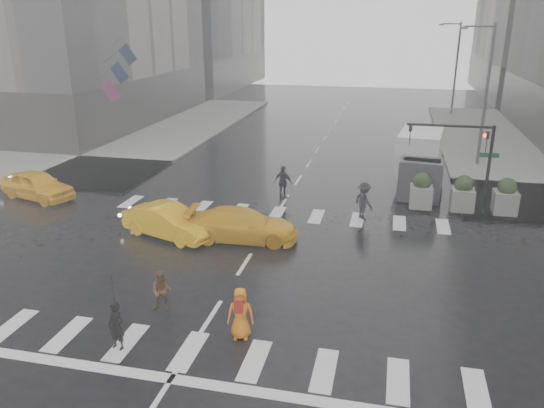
% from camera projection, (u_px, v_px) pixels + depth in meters
% --- Properties ---
extents(ground, '(120.00, 120.00, 0.00)m').
position_uv_depth(ground, '(244.00, 264.00, 21.06)').
color(ground, black).
rests_on(ground, ground).
extents(sidewalk_nw, '(35.00, 35.00, 0.15)m').
position_uv_depth(sidewalk_nw, '(65.00, 143.00, 41.27)').
color(sidewalk_nw, gray).
rests_on(sidewalk_nw, ground).
extents(road_markings, '(18.00, 48.00, 0.01)m').
position_uv_depth(road_markings, '(244.00, 264.00, 21.06)').
color(road_markings, silver).
rests_on(road_markings, ground).
extents(traffic_signal_pole, '(4.45, 0.42, 4.50)m').
position_uv_depth(traffic_signal_pole, '(469.00, 151.00, 25.46)').
color(traffic_signal_pole, black).
rests_on(traffic_signal_pole, ground).
extents(street_lamp_near, '(2.15, 0.22, 9.00)m').
position_uv_depth(street_lamp_near, '(485.00, 90.00, 33.69)').
color(street_lamp_near, '#59595B').
rests_on(street_lamp_near, ground).
extents(street_lamp_far, '(2.15, 0.22, 9.00)m').
position_uv_depth(street_lamp_far, '(455.00, 65.00, 52.08)').
color(street_lamp_far, '#59595B').
rests_on(street_lamp_far, ground).
extents(planter_west, '(1.10, 1.10, 1.80)m').
position_uv_depth(planter_west, '(421.00, 191.00, 26.80)').
color(planter_west, gray).
rests_on(planter_west, ground).
extents(planter_mid, '(1.10, 1.10, 1.80)m').
position_uv_depth(planter_mid, '(463.00, 194.00, 26.38)').
color(planter_mid, gray).
rests_on(planter_mid, ground).
extents(planter_east, '(1.10, 1.10, 1.80)m').
position_uv_depth(planter_east, '(506.00, 197.00, 25.95)').
color(planter_east, gray).
rests_on(planter_east, ground).
extents(flag_cluster, '(2.87, 3.06, 4.69)m').
position_uv_depth(flag_cluster, '(116.00, 70.00, 39.42)').
color(flag_cluster, '#59595B').
rests_on(flag_cluster, ground).
extents(pedestrian_black, '(1.14, 1.15, 2.43)m').
position_uv_depth(pedestrian_black, '(113.00, 298.00, 15.15)').
color(pedestrian_black, black).
rests_on(pedestrian_black, ground).
extents(pedestrian_brown, '(0.79, 0.67, 1.42)m').
position_uv_depth(pedestrian_brown, '(162.00, 291.00, 17.51)').
color(pedestrian_brown, '#4E311C').
rests_on(pedestrian_brown, ground).
extents(pedestrian_orange, '(0.89, 0.66, 1.65)m').
position_uv_depth(pedestrian_orange, '(240.00, 313.00, 15.97)').
color(pedestrian_orange, orange).
rests_on(pedestrian_orange, ground).
extents(pedestrian_far_a, '(1.23, 0.97, 1.84)m').
position_uv_depth(pedestrian_far_a, '(283.00, 182.00, 28.46)').
color(pedestrian_far_a, black).
rests_on(pedestrian_far_a, ground).
extents(pedestrian_far_b, '(1.27, 1.30, 1.82)m').
position_uv_depth(pedestrian_far_b, '(364.00, 201.00, 25.62)').
color(pedestrian_far_b, black).
rests_on(pedestrian_far_b, ground).
extents(taxi_front, '(4.75, 2.98, 1.51)m').
position_uv_depth(taxi_front, '(37.00, 185.00, 28.55)').
color(taxi_front, '#FFB40D').
rests_on(taxi_front, ground).
extents(taxi_mid, '(4.62, 2.85, 1.44)m').
position_uv_depth(taxi_mid, '(169.00, 221.00, 23.52)').
color(taxi_mid, '#FFB40D').
rests_on(taxi_mid, ground).
extents(taxi_rear, '(4.43, 2.32, 1.41)m').
position_uv_depth(taxi_rear, '(243.00, 225.00, 23.18)').
color(taxi_rear, '#FFB40D').
rests_on(taxi_rear, ground).
extents(box_truck, '(2.25, 6.00, 3.19)m').
position_uv_depth(box_truck, '(420.00, 160.00, 29.89)').
color(box_truck, silver).
rests_on(box_truck, ground).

